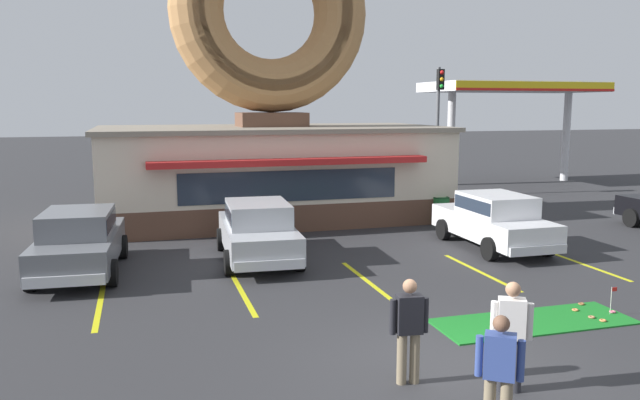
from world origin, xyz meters
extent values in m
plane|color=#2D2D30|center=(0.00, 0.00, 0.00)|extent=(160.00, 160.00, 0.00)
cube|color=brown|center=(0.14, 14.00, 0.45)|extent=(12.00, 6.00, 0.90)
cube|color=beige|center=(0.14, 14.00, 2.05)|extent=(12.00, 6.00, 2.30)
cube|color=gray|center=(0.14, 14.00, 3.28)|extent=(12.30, 6.30, 0.16)
cube|color=#B21E1E|center=(0.14, 10.70, 2.35)|extent=(9.00, 0.60, 0.20)
cube|color=#232D3D|center=(0.14, 10.98, 1.55)|extent=(7.20, 0.03, 1.00)
cube|color=brown|center=(0.14, 14.00, 3.61)|extent=(2.40, 1.80, 0.50)
torus|color=#B27F4C|center=(0.14, 14.00, 7.41)|extent=(7.10, 1.90, 7.10)
torus|color=tan|center=(0.14, 13.57, 7.41)|extent=(6.25, 1.05, 6.24)
cube|color=#197523|center=(2.62, 1.46, 0.01)|extent=(3.91, 1.35, 0.03)
torus|color=#D17F47|center=(3.79, 1.74, 0.05)|extent=(0.13, 0.13, 0.04)
torus|color=brown|center=(4.17, 2.03, 0.05)|extent=(0.13, 0.13, 0.04)
torus|color=#A5724C|center=(2.08, 0.98, 0.05)|extent=(0.13, 0.13, 0.04)
torus|color=#A5724C|center=(3.81, 1.29, 0.05)|extent=(0.13, 0.13, 0.04)
torus|color=#D8667F|center=(4.43, 1.43, 0.05)|extent=(0.13, 0.13, 0.04)
torus|color=#D17F47|center=(3.88, 1.06, 0.05)|extent=(0.13, 0.13, 0.04)
sphere|color=white|center=(1.71, 1.42, 0.05)|extent=(0.04, 0.04, 0.04)
cylinder|color=silver|center=(4.33, 1.38, 0.31)|extent=(0.01, 0.01, 0.55)
cube|color=red|center=(4.39, 1.38, 0.53)|extent=(0.12, 0.01, 0.08)
cube|color=slate|center=(-6.03, 7.66, 0.66)|extent=(2.04, 4.50, 0.68)
cube|color=slate|center=(-6.04, 7.51, 1.30)|extent=(1.69, 2.20, 0.60)
cube|color=#232D3D|center=(-6.04, 7.51, 1.32)|extent=(1.71, 2.11, 0.36)
cube|color=silver|center=(-5.89, 9.88, 0.42)|extent=(1.67, 0.21, 0.24)
cube|color=silver|center=(-6.18, 5.43, 0.42)|extent=(1.67, 0.21, 0.24)
cylinder|color=black|center=(-6.82, 9.08, 0.32)|extent=(0.26, 0.65, 0.64)
cylinder|color=black|center=(-5.07, 8.96, 0.32)|extent=(0.26, 0.65, 0.64)
cylinder|color=black|center=(-7.00, 6.35, 0.32)|extent=(0.26, 0.65, 0.64)
cylinder|color=black|center=(-5.24, 6.24, 0.32)|extent=(0.26, 0.65, 0.64)
cube|color=silver|center=(5.29, 7.31, 0.66)|extent=(1.81, 4.42, 0.68)
cube|color=silver|center=(5.28, 7.16, 1.30)|extent=(1.58, 2.12, 0.60)
cube|color=#232D3D|center=(5.28, 7.16, 1.32)|extent=(1.61, 2.03, 0.36)
cube|color=silver|center=(5.31, 9.54, 0.42)|extent=(1.67, 0.12, 0.24)
cube|color=silver|center=(5.26, 5.08, 0.42)|extent=(1.67, 0.12, 0.24)
cylinder|color=black|center=(4.42, 8.68, 0.32)|extent=(0.23, 0.64, 0.64)
cylinder|color=black|center=(6.18, 8.66, 0.32)|extent=(0.23, 0.64, 0.64)
cylinder|color=black|center=(4.39, 5.95, 0.32)|extent=(0.23, 0.64, 0.64)
cylinder|color=black|center=(6.15, 5.93, 0.32)|extent=(0.23, 0.64, 0.64)
cube|color=silver|center=(12.42, 9.59, 0.42)|extent=(1.67, 0.12, 0.24)
cylinder|color=black|center=(11.55, 8.71, 0.32)|extent=(0.23, 0.64, 0.64)
cube|color=#B2B5BA|center=(-1.58, 7.75, 0.66)|extent=(2.01, 4.49, 0.68)
cube|color=#B2B5BA|center=(-1.59, 7.60, 1.30)|extent=(1.68, 2.19, 0.60)
cube|color=#232D3D|center=(-1.59, 7.60, 1.32)|extent=(1.70, 2.10, 0.36)
cube|color=silver|center=(-1.45, 9.97, 0.42)|extent=(1.67, 0.20, 0.24)
cube|color=silver|center=(-1.70, 5.52, 0.42)|extent=(1.67, 0.20, 0.24)
cylinder|color=black|center=(-2.38, 9.16, 0.32)|extent=(0.26, 0.65, 0.64)
cylinder|color=black|center=(-0.62, 9.06, 0.32)|extent=(0.26, 0.65, 0.64)
cylinder|color=black|center=(-2.53, 6.43, 0.32)|extent=(0.26, 0.65, 0.64)
cylinder|color=black|center=(-0.78, 6.33, 0.32)|extent=(0.26, 0.65, 0.64)
cube|color=#33478C|center=(-0.34, -2.01, 1.06)|extent=(0.45, 0.41, 0.57)
cylinder|color=#33478C|center=(-0.55, -1.87, 1.03)|extent=(0.10, 0.10, 0.52)
cylinder|color=#33478C|center=(-0.13, -2.15, 1.03)|extent=(0.10, 0.10, 0.52)
sphere|color=brown|center=(-0.34, -2.01, 1.48)|extent=(0.21, 0.21, 0.21)
cylinder|color=#7F7056|center=(-0.89, -0.29, 0.40)|extent=(0.15, 0.15, 0.79)
cylinder|color=#7F7056|center=(-0.69, -0.31, 0.40)|extent=(0.15, 0.15, 0.79)
cube|color=black|center=(-0.79, -0.30, 1.08)|extent=(0.41, 0.28, 0.58)
cylinder|color=black|center=(-1.04, -0.27, 1.05)|extent=(0.10, 0.10, 0.53)
cylinder|color=black|center=(-0.54, -0.33, 1.05)|extent=(0.10, 0.10, 0.53)
sphere|color=#9E7051|center=(-0.79, -0.30, 1.50)|extent=(0.21, 0.21, 0.21)
cylinder|color=#232328|center=(0.43, -0.91, 0.40)|extent=(0.15, 0.15, 0.81)
cylinder|color=#232328|center=(0.61, -1.00, 0.40)|extent=(0.15, 0.15, 0.81)
cube|color=silver|center=(0.52, -0.95, 1.10)|extent=(0.45, 0.39, 0.59)
cylinder|color=silver|center=(0.29, -0.84, 1.07)|extent=(0.10, 0.10, 0.54)
cylinder|color=silver|center=(0.74, -1.07, 1.07)|extent=(0.10, 0.10, 0.54)
sphere|color=#9E7051|center=(0.52, -0.95, 1.54)|extent=(0.22, 0.22, 0.22)
cylinder|color=#1E662D|center=(5.48, 10.92, 0.47)|extent=(0.56, 0.56, 0.95)
torus|color=#123D1B|center=(5.48, 10.92, 0.95)|extent=(0.57, 0.57, 0.05)
cylinder|color=#595B60|center=(8.42, 17.22, 2.90)|extent=(0.16, 0.16, 5.80)
cube|color=black|center=(8.42, 17.04, 5.25)|extent=(0.28, 0.24, 0.90)
sphere|color=red|center=(8.42, 16.92, 5.55)|extent=(0.18, 0.18, 0.18)
sphere|color=orange|center=(8.42, 16.92, 5.25)|extent=(0.18, 0.18, 0.18)
sphere|color=green|center=(8.42, 16.92, 4.95)|extent=(0.18, 0.18, 0.18)
cylinder|color=silver|center=(10.97, 20.70, 2.40)|extent=(0.40, 0.40, 4.80)
cylinder|color=silver|center=(17.97, 20.70, 2.40)|extent=(0.40, 0.40, 4.80)
cube|color=silver|center=(14.47, 20.70, 5.05)|extent=(9.00, 4.40, 0.50)
cube|color=yellow|center=(14.47, 18.48, 5.05)|extent=(9.00, 0.04, 0.44)
cube|color=red|center=(14.47, 18.46, 4.88)|extent=(9.00, 0.04, 0.12)
cube|color=yellow|center=(-5.46, 5.00, 0.00)|extent=(0.12, 3.60, 0.01)
cube|color=yellow|center=(-2.46, 5.00, 0.00)|extent=(0.12, 3.60, 0.01)
cube|color=yellow|center=(0.54, 5.00, 0.00)|extent=(0.12, 3.60, 0.01)
cube|color=yellow|center=(3.54, 5.00, 0.00)|extent=(0.12, 3.60, 0.01)
cube|color=yellow|center=(6.54, 5.00, 0.00)|extent=(0.12, 3.60, 0.01)
camera|label=1|loc=(-4.52, -8.43, 4.14)|focal=35.00mm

